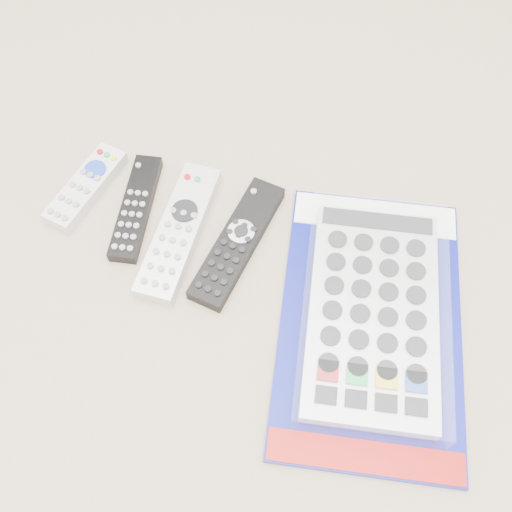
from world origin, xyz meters
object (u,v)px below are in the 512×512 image
(remote_silver_dvd, at_px, (179,231))
(remote_large_black, at_px, (237,242))
(remote_small_grey, at_px, (86,187))
(jumbo_remote_packaged, at_px, (373,311))
(remote_slim_black, at_px, (136,208))

(remote_silver_dvd, relative_size, remote_large_black, 1.03)
(remote_small_grey, distance_m, jumbo_remote_packaged, 0.44)
(remote_large_black, relative_size, jumbo_remote_packaged, 0.52)
(remote_large_black, bearing_deg, remote_small_grey, -177.19)
(remote_silver_dvd, xyz_separation_m, jumbo_remote_packaged, (0.28, -0.05, 0.01))
(jumbo_remote_packaged, bearing_deg, remote_large_black, 155.60)
(remote_small_grey, height_order, jumbo_remote_packaged, jumbo_remote_packaged)
(remote_slim_black, bearing_deg, jumbo_remote_packaged, -19.95)
(remote_small_grey, xyz_separation_m, remote_large_black, (0.24, -0.03, -0.00))
(jumbo_remote_packaged, bearing_deg, remote_silver_dvd, 161.37)
(remote_silver_dvd, relative_size, jumbo_remote_packaged, 0.53)
(remote_large_black, bearing_deg, jumbo_remote_packaged, -6.42)
(remote_small_grey, xyz_separation_m, jumbo_remote_packaged, (0.43, -0.09, 0.01))
(remote_small_grey, distance_m, remote_silver_dvd, 0.16)
(remote_small_grey, bearing_deg, remote_silver_dvd, -0.86)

